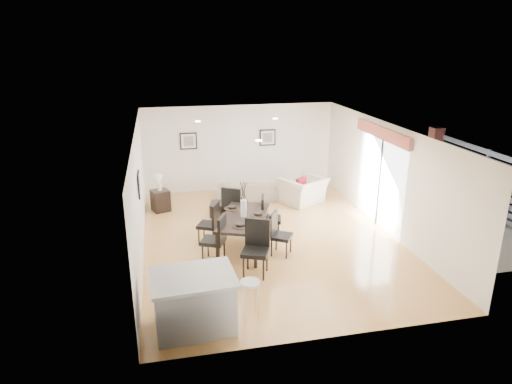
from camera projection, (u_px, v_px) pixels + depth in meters
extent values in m
plane|color=tan|center=(269.00, 238.00, 11.16)|extent=(8.00, 8.00, 0.00)
cube|color=white|center=(240.00, 148.00, 14.43)|extent=(6.00, 0.04, 2.70)
cube|color=white|center=(332.00, 264.00, 7.02)|extent=(6.00, 0.04, 2.70)
cube|color=white|center=(139.00, 195.00, 10.12)|extent=(0.04, 8.00, 2.70)
cube|color=white|center=(387.00, 178.00, 11.33)|extent=(0.04, 8.00, 2.70)
cube|color=white|center=(271.00, 129.00, 10.29)|extent=(6.00, 8.00, 0.02)
imported|color=gray|center=(250.00, 190.00, 13.80)|extent=(2.06, 1.19, 0.57)
imported|color=beige|center=(303.00, 190.00, 13.44)|extent=(1.56, 1.50, 0.78)
imported|color=#3C5F28|center=(486.00, 212.00, 11.86)|extent=(0.63, 0.55, 0.68)
imported|color=#3C5F28|center=(463.00, 198.00, 13.00)|extent=(0.45, 0.45, 0.62)
cube|color=black|center=(244.00, 218.00, 10.38)|extent=(1.58, 2.13, 0.06)
cylinder|color=black|center=(217.00, 249.00, 9.73)|extent=(0.07, 0.07, 0.73)
cylinder|color=black|center=(234.00, 218.00, 11.40)|extent=(0.07, 0.07, 0.73)
cylinder|color=black|center=(256.00, 252.00, 9.61)|extent=(0.07, 0.07, 0.73)
cylinder|color=black|center=(267.00, 220.00, 11.28)|extent=(0.07, 0.07, 0.73)
cube|color=black|center=(213.00, 241.00, 9.87)|extent=(0.64, 0.64, 0.08)
cube|color=black|center=(222.00, 229.00, 9.73)|extent=(0.26, 0.46, 0.57)
cylinder|color=black|center=(208.00, 247.00, 10.17)|extent=(0.04, 0.04, 0.44)
cylinder|color=black|center=(224.00, 249.00, 10.09)|extent=(0.04, 0.04, 0.44)
cylinder|color=black|center=(203.00, 255.00, 9.82)|extent=(0.04, 0.04, 0.44)
cylinder|color=black|center=(219.00, 256.00, 9.75)|extent=(0.04, 0.04, 0.44)
cube|color=black|center=(208.00, 225.00, 10.77)|extent=(0.61, 0.61, 0.08)
cube|color=black|center=(216.00, 215.00, 10.63)|extent=(0.25, 0.44, 0.54)
cylinder|color=black|center=(204.00, 231.00, 11.05)|extent=(0.04, 0.04, 0.42)
cylinder|color=black|center=(218.00, 232.00, 10.97)|extent=(0.04, 0.04, 0.42)
cylinder|color=black|center=(199.00, 237.00, 10.72)|extent=(0.04, 0.04, 0.42)
cylinder|color=black|center=(213.00, 238.00, 10.64)|extent=(0.04, 0.04, 0.42)
cube|color=black|center=(281.00, 236.00, 10.19)|extent=(0.61, 0.61, 0.08)
cube|color=black|center=(273.00, 224.00, 10.17)|extent=(0.28, 0.40, 0.53)
cylinder|color=black|center=(286.00, 250.00, 10.06)|extent=(0.03, 0.03, 0.40)
cylinder|color=black|center=(272.00, 248.00, 10.17)|extent=(0.03, 0.03, 0.40)
cylinder|color=black|center=(291.00, 244.00, 10.37)|extent=(0.03, 0.03, 0.40)
cylinder|color=black|center=(276.00, 242.00, 10.48)|extent=(0.03, 0.03, 0.40)
cube|color=black|center=(271.00, 219.00, 11.07)|extent=(0.57, 0.57, 0.08)
cube|color=black|center=(263.00, 208.00, 10.98)|extent=(0.17, 0.47, 0.56)
cylinder|color=black|center=(279.00, 232.00, 10.97)|extent=(0.04, 0.04, 0.43)
cylinder|color=black|center=(263.00, 232.00, 10.98)|extent=(0.04, 0.04, 0.43)
cylinder|color=black|center=(278.00, 226.00, 11.32)|extent=(0.04, 0.04, 0.43)
cylinder|color=black|center=(264.00, 226.00, 11.33)|extent=(0.04, 0.04, 0.43)
cube|color=black|center=(255.00, 252.00, 9.28)|extent=(0.68, 0.68, 0.09)
cube|color=black|center=(258.00, 233.00, 9.38)|extent=(0.51, 0.27, 0.62)
cylinder|color=black|center=(244.00, 268.00, 9.21)|extent=(0.04, 0.04, 0.48)
cylinder|color=black|center=(248.00, 259.00, 9.59)|extent=(0.04, 0.04, 0.48)
cylinder|color=black|center=(263.00, 270.00, 9.14)|extent=(0.04, 0.04, 0.48)
cylinder|color=black|center=(267.00, 261.00, 9.52)|extent=(0.04, 0.04, 0.48)
cube|color=black|center=(234.00, 209.00, 11.64)|extent=(0.69, 0.69, 0.09)
cube|color=black|center=(231.00, 200.00, 11.34)|extent=(0.47, 0.31, 0.61)
cylinder|color=black|center=(244.00, 217.00, 11.86)|extent=(0.04, 0.04, 0.46)
cylinder|color=black|center=(239.00, 223.00, 11.50)|extent=(0.04, 0.04, 0.46)
cylinder|color=black|center=(230.00, 215.00, 11.97)|extent=(0.04, 0.04, 0.46)
cylinder|color=black|center=(225.00, 221.00, 11.61)|extent=(0.04, 0.04, 0.46)
cylinder|color=white|center=(244.00, 208.00, 10.30)|extent=(0.14, 0.14, 0.40)
cylinder|color=#322016|center=(258.00, 215.00, 10.44)|extent=(0.39, 0.39, 0.01)
cylinder|color=black|center=(258.00, 214.00, 10.42)|extent=(0.21, 0.21, 0.06)
cylinder|color=#322016|center=(232.00, 208.00, 10.84)|extent=(0.39, 0.39, 0.01)
cylinder|color=black|center=(232.00, 207.00, 10.83)|extent=(0.21, 0.21, 0.06)
cylinder|color=#322016|center=(241.00, 226.00, 9.83)|extent=(0.39, 0.39, 0.01)
cylinder|color=black|center=(240.00, 225.00, 9.82)|extent=(0.21, 0.21, 0.06)
cube|color=black|center=(227.00, 209.00, 12.56)|extent=(1.00, 0.74, 0.36)
cube|color=black|center=(161.00, 200.00, 12.85)|extent=(0.57, 0.57, 0.60)
cylinder|color=white|center=(160.00, 187.00, 12.73)|extent=(0.11, 0.11, 0.19)
cone|color=white|center=(159.00, 179.00, 12.66)|extent=(0.23, 0.23, 0.25)
cube|color=maroon|center=(301.00, 184.00, 13.24)|extent=(0.37, 0.30, 0.37)
cube|color=#B9B9BB|center=(194.00, 303.00, 7.60)|extent=(1.34, 1.04, 0.91)
cube|color=#B8B8BA|center=(193.00, 277.00, 7.44)|extent=(1.45, 1.15, 0.06)
cylinder|color=white|center=(250.00, 283.00, 7.71)|extent=(0.34, 0.34, 0.05)
cylinder|color=silver|center=(255.00, 297.00, 7.95)|extent=(0.02, 0.02, 0.72)
cylinder|color=silver|center=(243.00, 299.00, 7.91)|extent=(0.02, 0.02, 0.72)
cylinder|color=silver|center=(245.00, 306.00, 7.70)|extent=(0.02, 0.02, 0.72)
cylinder|color=silver|center=(258.00, 304.00, 7.74)|extent=(0.02, 0.02, 0.72)
cube|color=black|center=(188.00, 141.00, 13.98)|extent=(0.52, 0.03, 0.52)
cube|color=white|center=(188.00, 141.00, 13.98)|extent=(0.44, 0.04, 0.44)
cube|color=#51514C|center=(188.00, 141.00, 13.98)|extent=(0.30, 0.04, 0.30)
cube|color=black|center=(268.00, 137.00, 14.48)|extent=(0.52, 0.03, 0.52)
cube|color=white|center=(268.00, 137.00, 14.48)|extent=(0.44, 0.04, 0.44)
cube|color=#51514C|center=(268.00, 137.00, 14.48)|extent=(0.30, 0.04, 0.30)
cube|color=black|center=(139.00, 184.00, 9.85)|extent=(0.03, 0.52, 0.52)
cube|color=white|center=(139.00, 184.00, 9.85)|extent=(0.04, 0.44, 0.44)
cube|color=#51514C|center=(139.00, 184.00, 9.85)|extent=(0.04, 0.30, 0.30)
cube|color=white|center=(380.00, 183.00, 11.67)|extent=(0.02, 2.40, 2.25)
cube|color=black|center=(379.00, 183.00, 11.67)|extent=(0.03, 0.05, 2.25)
cube|color=black|center=(383.00, 139.00, 11.30)|extent=(0.03, 2.50, 0.05)
cube|color=maroon|center=(382.00, 133.00, 11.24)|extent=(0.10, 2.70, 0.28)
plane|color=gray|center=(445.00, 218.00, 12.44)|extent=(6.00, 6.00, 0.00)
cube|color=#2E2E31|center=(488.00, 183.00, 12.39)|extent=(0.08, 5.50, 1.80)
cube|color=maroon|center=(433.00, 158.00, 14.55)|extent=(0.35, 0.35, 2.00)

